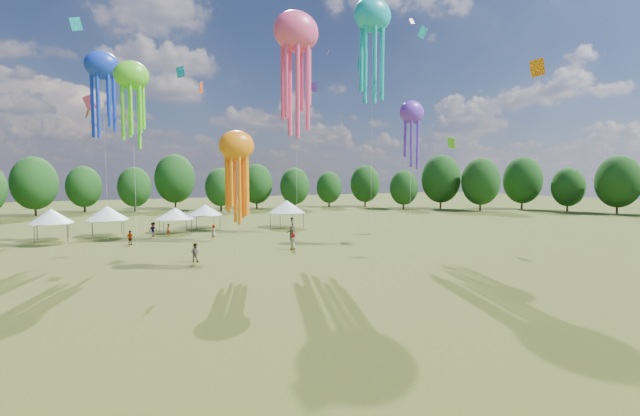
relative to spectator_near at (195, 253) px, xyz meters
name	(u,v)px	position (x,y,z in m)	size (l,w,h in m)	color
ground	(512,385)	(5.54, -30.51, -0.90)	(300.00, 300.00, 0.00)	#384416
spectator_near	(195,253)	(0.00, 0.00, 0.00)	(0.87, 0.68, 1.79)	gray
spectators_far	(226,231)	(7.03, 14.00, 0.00)	(24.12, 19.55, 1.93)	gray
festival_tents	(178,211)	(2.78, 23.13, 2.15)	(37.18, 10.90, 4.29)	#47474C
show_kites	(290,64)	(13.55, 7.73, 20.92)	(37.66, 25.52, 32.34)	#59E425
treeline	(160,186)	(1.67, 32.00, 5.65)	(201.57, 95.24, 13.43)	#38281C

